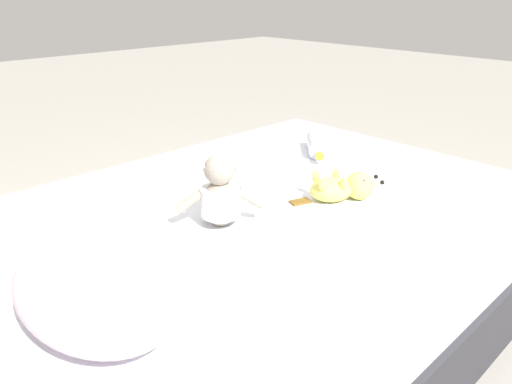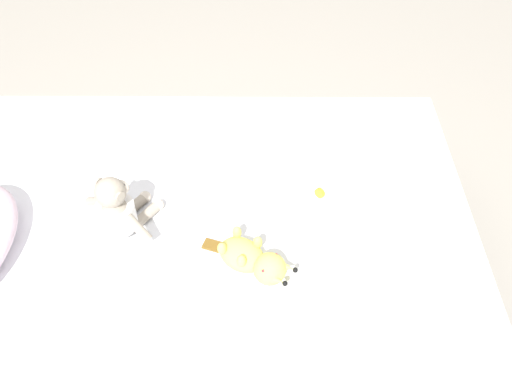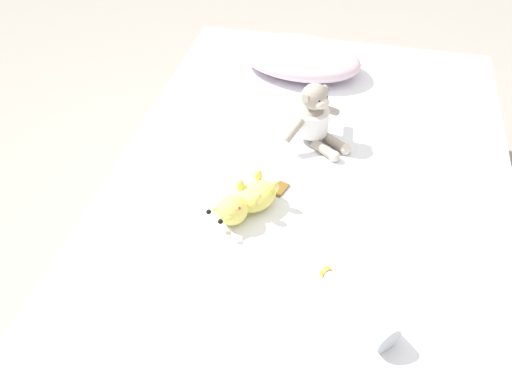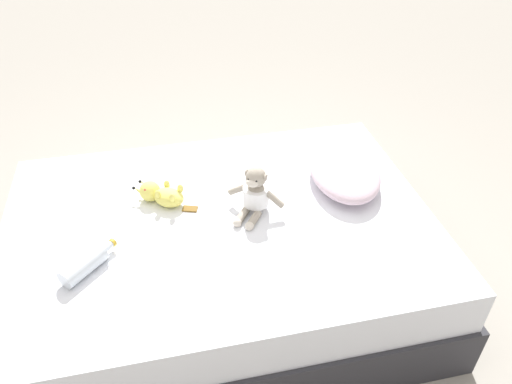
{
  "view_description": "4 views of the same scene",
  "coord_description": "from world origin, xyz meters",
  "px_view_note": "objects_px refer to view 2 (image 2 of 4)",
  "views": [
    {
      "loc": [
        -1.11,
        1.07,
        1.21
      ],
      "look_at": [
        0.0,
        0.0,
        0.56
      ],
      "focal_mm": 34.61,
      "sensor_mm": 36.0,
      "label": 1
    },
    {
      "loc": [
        -1.13,
        -0.27,
        1.88
      ],
      "look_at": [
        0.04,
        -0.26,
        0.62
      ],
      "focal_mm": 37.7,
      "sensor_mm": 36.0,
      "label": 2
    },
    {
      "loc": [
        0.12,
        -1.42,
        1.73
      ],
      "look_at": [
        -0.15,
        -0.22,
        0.57
      ],
      "focal_mm": 37.09,
      "sensor_mm": 36.0,
      "label": 3
    },
    {
      "loc": [
        1.72,
        -0.2,
        1.99
      ],
      "look_at": [
        -0.03,
        0.18,
        0.61
      ],
      "focal_mm": 34.44,
      "sensor_mm": 36.0,
      "label": 4
    }
  ],
  "objects_px": {
    "glass_bottle": "(348,171)",
    "plush_yellow_creature": "(253,260)",
    "bed": "(185,269)",
    "plush_monkey": "(118,210)"
  },
  "relations": [
    {
      "from": "plush_yellow_creature",
      "to": "glass_bottle",
      "type": "distance_m",
      "value": 0.51
    },
    {
      "from": "bed",
      "to": "plush_monkey",
      "type": "bearing_deg",
      "value": 96.77
    },
    {
      "from": "bed",
      "to": "plush_yellow_creature",
      "type": "distance_m",
      "value": 0.43
    },
    {
      "from": "bed",
      "to": "plush_yellow_creature",
      "type": "height_order",
      "value": "plush_yellow_creature"
    },
    {
      "from": "glass_bottle",
      "to": "plush_yellow_creature",
      "type": "bearing_deg",
      "value": 139.96
    },
    {
      "from": "glass_bottle",
      "to": "plush_monkey",
      "type": "bearing_deg",
      "value": 107.4
    },
    {
      "from": "plush_monkey",
      "to": "plush_yellow_creature",
      "type": "distance_m",
      "value": 0.46
    },
    {
      "from": "bed",
      "to": "glass_bottle",
      "type": "distance_m",
      "value": 0.69
    },
    {
      "from": "bed",
      "to": "plush_yellow_creature",
      "type": "xyz_separation_m",
      "value": [
        -0.18,
        -0.25,
        0.3
      ]
    },
    {
      "from": "bed",
      "to": "glass_bottle",
      "type": "xyz_separation_m",
      "value": [
        0.22,
        -0.58,
        0.3
      ]
    }
  ]
}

